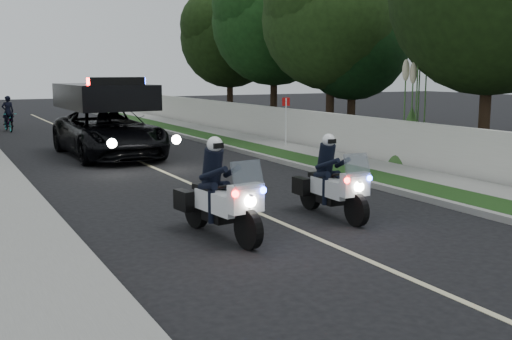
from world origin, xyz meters
The scene contains 19 objects.
ground centered at (0.00, 0.00, 0.00)m, with size 120.00×120.00×0.00m, color black.
curb_right centered at (4.10, 10.00, 0.07)m, with size 0.20×60.00×0.15m, color gray.
grass_verge centered at (4.80, 10.00, 0.08)m, with size 1.20×60.00×0.16m, color #193814.
sidewalk_right centered at (6.10, 10.00, 0.08)m, with size 1.40×60.00×0.16m, color gray.
property_wall centered at (7.10, 10.00, 0.75)m, with size 0.22×60.00×1.50m, color beige.
curb_left centered at (-4.10, 10.00, 0.07)m, with size 0.20×60.00×0.15m, color gray.
lane_marking centered at (0.00, 10.00, 0.00)m, with size 0.12×50.00×0.01m, color #BFB78C.
police_moto_left centered at (-1.56, -0.81, 0.00)m, with size 0.78×2.22×1.89m, color white, non-canonical shape.
police_moto_right centered at (1.20, -0.43, 0.00)m, with size 0.73×2.09×1.77m, color silver, non-canonical shape.
police_suv centered at (-0.60, 11.01, 0.00)m, with size 2.91×6.29×3.06m, color black.
bicycle centered at (-2.76, 22.71, 0.00)m, with size 0.62×1.78×0.93m, color black.
cyclist centered at (-2.76, 22.71, 0.00)m, with size 0.58×0.39×1.61m, color black.
sign_post centered at (6.00, 9.70, 0.00)m, with size 0.33×0.33×2.11m, color #9D150B, non-canonical shape.
pampas_far centered at (7.60, 4.37, 0.00)m, with size 1.51×1.51×4.32m, color beige, non-canonical shape.
tree_right_a centered at (9.48, 3.10, 0.00)m, with size 6.35×6.35×10.59m, color black, non-canonical shape.
tree_right_b centered at (9.49, 11.81, 0.00)m, with size 6.13×6.13×10.22m, color #203E14, non-canonical shape.
tree_right_c centered at (10.36, 11.40, 0.00)m, with size 4.93×4.93×8.22m, color black, non-canonical shape.
tree_right_d centered at (9.61, 17.12, 0.00)m, with size 6.38×6.38×10.64m, color #194316, non-canonical shape.
tree_right_e centered at (9.52, 22.26, 0.00)m, with size 5.74×5.74×9.56m, color black, non-canonical shape.
Camera 1 is at (-6.15, -11.04, 3.08)m, focal length 43.40 mm.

